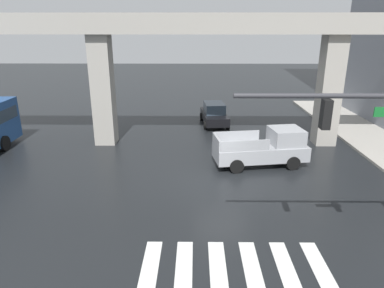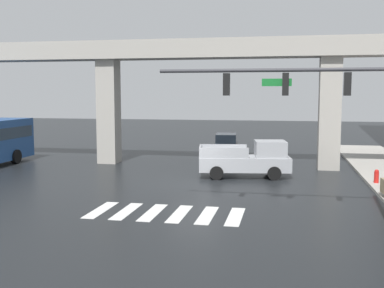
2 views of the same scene
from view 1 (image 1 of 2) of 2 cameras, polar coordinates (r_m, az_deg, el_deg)
ground_plane at (r=17.18m, az=4.88°, el=-6.81°), size 120.00×120.00×0.00m
crosswalk_stripes at (r=11.93m, az=7.10°, el=-19.65°), size 6.05×2.80×0.01m
elevated_overpass at (r=22.09m, az=4.13°, el=17.48°), size 48.87×2.07×8.19m
pickup_truck at (r=19.68m, az=12.04°, el=-0.67°), size 5.33×2.66×2.08m
sedan_black at (r=27.58m, az=3.70°, el=4.99°), size 2.27×4.45×1.72m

